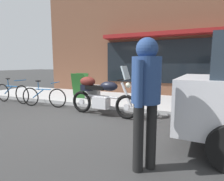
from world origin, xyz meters
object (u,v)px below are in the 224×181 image
second_bicycle_by_cafe (12,93)px  pedestrian_walking (146,89)px  sandwich_board_sign (80,86)px  parked_bicycle (43,96)px  touring_motorcycle (99,94)px

second_bicycle_by_cafe → pedestrian_walking: bearing=-23.6°
sandwich_board_sign → parked_bicycle: bearing=-113.3°
touring_motorcycle → sandwich_board_sign: touring_motorcycle is taller
touring_motorcycle → pedestrian_walking: bearing=-50.8°
pedestrian_walking → sandwich_board_sign: size_ratio=1.82×
parked_bicycle → sandwich_board_sign: size_ratio=1.74×
touring_motorcycle → pedestrian_walking: 2.96m
pedestrian_walking → second_bicycle_by_cafe: pedestrian_walking is taller
touring_motorcycle → parked_bicycle: size_ratio=1.25×
parked_bicycle → pedestrian_walking: size_ratio=0.95×
parked_bicycle → sandwich_board_sign: 1.50m
touring_motorcycle → second_bicycle_by_cafe: touring_motorcycle is taller
parked_bicycle → pedestrian_walking: 4.77m
touring_motorcycle → sandwich_board_sign: bearing=137.3°
sandwich_board_sign → second_bicycle_by_cafe: 2.53m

